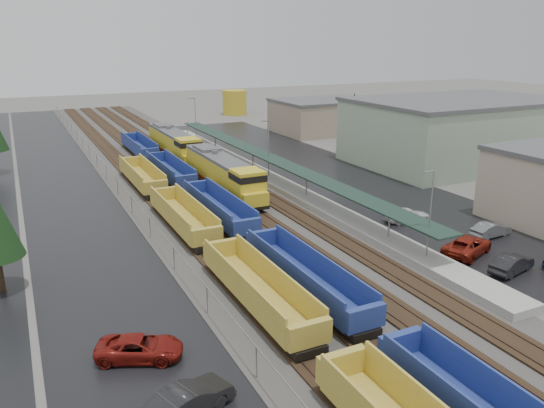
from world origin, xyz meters
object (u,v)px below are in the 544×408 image
at_px(parked_car_east_c, 407,215).
at_px(parked_car_east_a, 512,264).
at_px(parked_car_west_b, 188,402).
at_px(parked_car_east_e, 491,230).
at_px(locomotive_trail, 174,144).
at_px(well_string_yellow, 258,290).
at_px(locomotive_lead, 223,174).
at_px(storage_tank, 235,102).
at_px(parked_car_east_b, 467,246).
at_px(parked_car_west_c, 140,348).
at_px(well_string_blue, 254,237).

bearing_deg(parked_car_east_c, parked_car_east_a, -171.03).
bearing_deg(parked_car_west_b, parked_car_east_e, -91.45).
height_order(locomotive_trail, well_string_yellow, locomotive_trail).
relative_size(locomotive_lead, storage_tank, 3.48).
distance_m(parked_car_west_b, parked_car_east_e, 35.03).
relative_size(storage_tank, parked_car_east_b, 1.04).
xyz_separation_m(locomotive_lead, locomotive_trail, (0.00, 21.00, 0.00)).
relative_size(locomotive_trail, storage_tank, 3.48).
xyz_separation_m(storage_tank, parked_car_east_c, (-14.85, -82.80, -2.27)).
bearing_deg(locomotive_lead, parked_car_west_c, -119.19).
relative_size(parked_car_east_a, parked_car_east_e, 1.05).
distance_m(locomotive_trail, storage_tank, 52.27).
bearing_deg(storage_tank, parked_car_west_b, -113.39).
height_order(locomotive_trail, parked_car_east_c, locomotive_trail).
distance_m(storage_tank, parked_car_east_c, 84.15).
bearing_deg(well_string_yellow, parked_car_west_c, -162.66).
height_order(well_string_yellow, parked_car_west_c, well_string_yellow).
relative_size(locomotive_trail, parked_car_east_b, 3.62).
height_order(well_string_blue, parked_car_east_e, well_string_blue).
bearing_deg(well_string_yellow, parked_car_east_c, 24.51).
xyz_separation_m(parked_car_west_c, parked_car_east_a, (29.25, -1.01, 0.05)).
bearing_deg(parked_car_east_e, parked_car_west_c, 94.93).
xyz_separation_m(locomotive_trail, well_string_blue, (-4.00, -38.80, -1.25)).
bearing_deg(parked_car_west_c, parked_car_east_e, -56.59).
relative_size(parked_car_west_b, parked_car_east_a, 1.10).
height_order(well_string_yellow, parked_car_east_a, well_string_yellow).
bearing_deg(locomotive_lead, well_string_yellow, -106.33).
bearing_deg(parked_car_west_b, parked_car_east_b, -92.16).
bearing_deg(locomotive_trail, well_string_blue, -95.89).
bearing_deg(storage_tank, parked_car_east_a, -99.16).
distance_m(locomotive_trail, parked_car_east_e, 48.74).
bearing_deg(well_string_yellow, parked_car_west_b, -131.66).
xyz_separation_m(parked_car_west_b, parked_car_east_c, (28.91, 18.38, -0.13)).
distance_m(locomotive_lead, well_string_yellow, 28.47).
bearing_deg(parked_car_east_b, parked_car_east_c, -28.18).
bearing_deg(parked_car_west_c, well_string_blue, -22.01).
height_order(storage_tank, parked_car_east_e, storage_tank).
xyz_separation_m(well_string_blue, parked_car_east_e, (21.31, -6.73, -0.52)).
bearing_deg(parked_car_east_e, parked_car_east_c, 27.01).
bearing_deg(parked_car_east_c, locomotive_trail, 30.61).
distance_m(well_string_yellow, parked_car_east_c, 23.24).
relative_size(well_string_yellow, parked_car_east_b, 15.05).
bearing_deg(parked_car_west_b, locomotive_lead, -44.27).
distance_m(parked_car_west_b, parked_car_west_c, 6.08).
xyz_separation_m(storage_tank, parked_car_east_b, (-15.85, -91.86, -2.17)).
xyz_separation_m(locomotive_trail, parked_car_west_b, (-15.77, -57.04, -1.66)).
bearing_deg(parked_car_west_c, parked_car_east_b, -59.21).
distance_m(well_string_yellow, parked_car_east_b, 20.14).
relative_size(parked_car_west_c, parked_car_east_e, 1.17).
relative_size(storage_tank, parked_car_west_b, 1.19).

